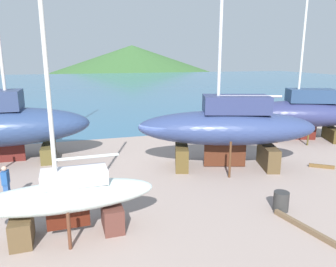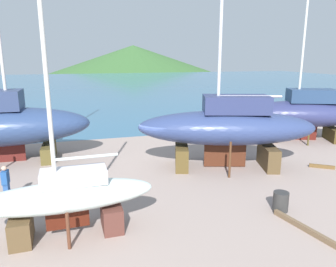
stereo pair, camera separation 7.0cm
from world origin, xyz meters
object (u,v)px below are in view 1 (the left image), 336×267
(sailboat_small_center, at_px, (68,197))
(barrel_tipped_left, at_px, (281,201))
(worker, at_px, (6,184))
(sailboat_far_slipway, at_px, (303,113))
(sailboat_mid_port, at_px, (227,127))

(sailboat_small_center, xyz_separation_m, barrel_tipped_left, (8.28, -0.52, -1.05))
(worker, bearing_deg, sailboat_small_center, -49.07)
(sailboat_far_slipway, xyz_separation_m, barrel_tipped_left, (-8.59, -9.49, -1.69))
(sailboat_small_center, distance_m, barrel_tipped_left, 8.36)
(sailboat_mid_port, xyz_separation_m, barrel_tipped_left, (-0.24, -5.49, -1.94))
(sailboat_mid_port, bearing_deg, worker, 24.51)
(sailboat_mid_port, bearing_deg, sailboat_small_center, 47.67)
(sailboat_mid_port, height_order, worker, sailboat_mid_port)
(sailboat_far_slipway, bearing_deg, barrel_tipped_left, 69.64)
(sailboat_far_slipway, distance_m, barrel_tipped_left, 12.91)
(sailboat_mid_port, bearing_deg, barrel_tipped_left, 104.92)
(sailboat_far_slipway, height_order, worker, sailboat_far_slipway)
(sailboat_mid_port, distance_m, sailboat_far_slipway, 9.26)
(sailboat_small_center, relative_size, sailboat_far_slipway, 0.66)
(sailboat_small_center, xyz_separation_m, worker, (-2.59, 3.59, -0.61))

